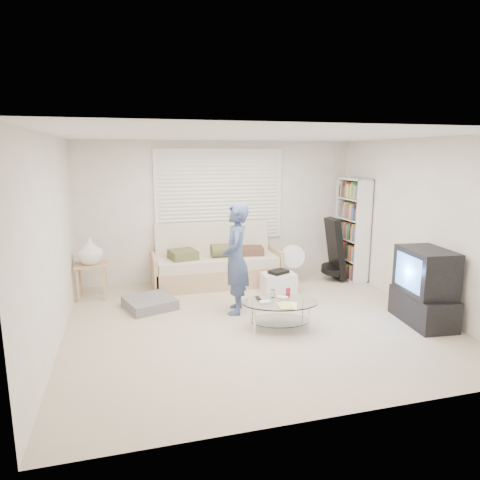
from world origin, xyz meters
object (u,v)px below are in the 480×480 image
object	(u,v)px
futon_sofa	(216,264)
bookshelf	(352,229)
tv_unit	(424,287)
coffee_table	(280,307)

from	to	relation	value
futon_sofa	bookshelf	xyz separation A→B (m)	(2.47, -0.29, 0.57)
futon_sofa	tv_unit	xyz separation A→B (m)	(2.35, -2.48, 0.14)
futon_sofa	coffee_table	distance (m)	2.21
tv_unit	coffee_table	distance (m)	1.99
futon_sofa	coffee_table	xyz separation A→B (m)	(0.39, -2.17, -0.05)
bookshelf	futon_sofa	bearing A→B (deg)	173.23
tv_unit	coffee_table	bearing A→B (deg)	170.92
bookshelf	coffee_table	xyz separation A→B (m)	(-2.08, -1.88, -0.62)
coffee_table	futon_sofa	bearing A→B (deg)	100.20
futon_sofa	bookshelf	distance (m)	2.55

